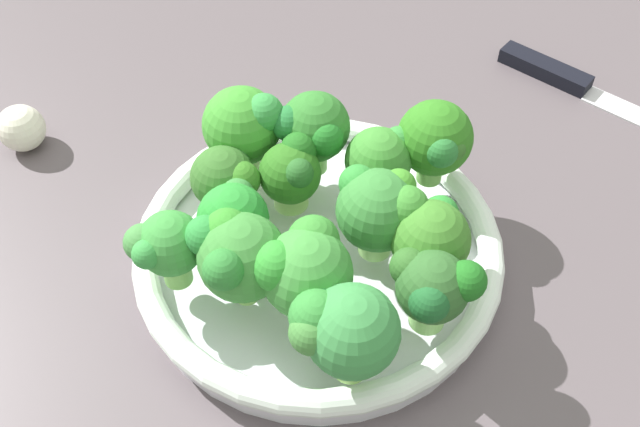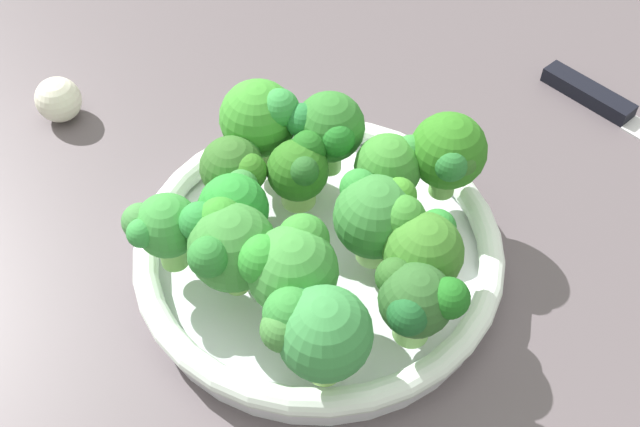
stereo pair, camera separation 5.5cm
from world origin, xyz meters
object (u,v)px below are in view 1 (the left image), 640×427
Objects in this scene: broccoli_floret_2 at (227,177)px; garlic_bulb at (21,128)px; bowl at (320,253)px; broccoli_floret_8 at (292,172)px; broccoli_floret_10 at (381,159)px; broccoli_floret_13 at (233,219)px; broccoli_floret_6 at (344,331)px; broccoli_floret_11 at (245,126)px; broccoli_floret_3 at (313,129)px; broccoli_floret_5 at (433,138)px; broccoli_floret_7 at (433,288)px; broccoli_floret_9 at (431,240)px; broccoli_floret_1 at (381,208)px; broccoli_floret_4 at (305,270)px; broccoli_floret_12 at (166,246)px; knife at (588,89)px.

garlic_bulb is at bearing 27.43° from broccoli_floret_2.
bowl is 6.86cm from broccoli_floret_8.
broccoli_floret_10 is 12.64cm from broccoli_floret_13.
broccoli_floret_11 is at bearing -13.24° from broccoli_floret_6.
broccoli_floret_11 is at bearing 50.72° from broccoli_floret_3.
broccoli_floret_7 is (-10.77, 9.05, -0.42)cm from broccoli_floret_5.
bowl is 4.65× the size of broccoli_floret_10.
broccoli_floret_9 is 17.83cm from broccoli_floret_11.
broccoli_floret_7 is 1.06× the size of broccoli_floret_10.
broccoli_floret_7 is (-7.22, 1.10, -0.51)cm from broccoli_floret_1.
broccoli_floret_6 reaches higher than broccoli_floret_11.
broccoli_floret_2 is at bearing 18.75° from broccoli_floret_7.
broccoli_floret_13 is at bearing 9.41° from broccoli_floret_4.
broccoli_floret_3 is at bearing -76.46° from broccoli_floret_12.
broccoli_floret_5 is at bearing -40.95° from broccoli_floret_9.
broccoli_floret_3 and broccoli_floret_4 have the same top height.
broccoli_floret_11 reaches higher than knife.
bowl is at bearing -177.69° from broccoli_floret_11.
broccoli_floret_10 is at bearing -94.34° from broccoli_floret_12.
broccoli_floret_1 is 9.72cm from broccoli_floret_3.
broccoli_floret_1 is 1.31× the size of broccoli_floret_2.
broccoli_floret_4 is at bearing 118.83° from broccoli_floret_10.
broccoli_floret_2 is 0.87× the size of broccoli_floret_7.
broccoli_floret_3 is 1.06× the size of broccoli_floret_9.
broccoli_floret_8 is 5.72cm from broccoli_floret_11.
broccoli_floret_3 reaches higher than broccoli_floret_13.
broccoli_floret_4 is (-4.69, 4.46, 6.30)cm from bowl.
broccoli_floret_3 is (6.48, -3.82, 6.36)cm from bowl.
broccoli_floret_3 is at bearing -93.63° from broccoli_floret_2.
broccoli_floret_9 reaches higher than broccoli_floret_2.
broccoli_floret_1 is at bearing -160.79° from broccoli_floret_8.
bowl is at bearing 174.48° from broccoli_floret_8.
broccoli_floret_12 is at bearing 44.34° from broccoli_floret_7.
broccoli_floret_13 reaches higher than garlic_bulb.
broccoli_floret_8 is 1.02× the size of broccoli_floret_13.
broccoli_floret_12 is at bearing 56.87° from broccoli_floret_9.
broccoli_floret_4 is 0.98× the size of broccoli_floret_5.
broccoli_floret_6 reaches higher than knife.
broccoli_floret_13 is at bearing 142.88° from broccoli_floret_11.
bowl is 3.87× the size of broccoli_floret_4.
broccoli_floret_13 is (-1.45, 6.14, -0.10)cm from broccoli_floret_8.
broccoli_floret_11 is at bearing 14.75° from broccoli_floret_1.
broccoli_floret_3 is 17.02cm from broccoli_floret_7.
broccoli_floret_1 is at bearing 114.08° from broccoli_floret_5.
broccoli_floret_4 is 1.20× the size of broccoli_floret_8.
broccoli_floret_10 is (-4.94, -3.03, -1.02)cm from broccoli_floret_3.
bowl is at bearing 31.56° from broccoli_floret_9.
knife is at bearing -97.10° from broccoli_floret_3.
broccoli_floret_3 is 10.25cm from broccoli_floret_13.
broccoli_floret_3 is at bearing -36.53° from broccoli_floret_4.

